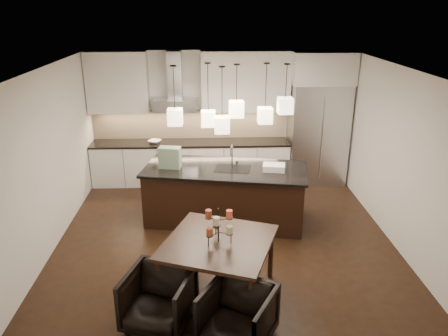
{
  "coord_description": "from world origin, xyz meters",
  "views": [
    {
      "loc": [
        -0.28,
        -6.54,
        3.69
      ],
      "look_at": [
        0.0,
        0.2,
        1.15
      ],
      "focal_mm": 35.0,
      "sensor_mm": 36.0,
      "label": 1
    }
  ],
  "objects_px": {
    "refrigerator": "(318,134)",
    "island_body": "(225,195)",
    "armchair_right": "(238,316)",
    "dining_table": "(219,267)",
    "armchair_left": "(159,299)"
  },
  "relations": [
    {
      "from": "island_body",
      "to": "dining_table",
      "type": "height_order",
      "value": "island_body"
    },
    {
      "from": "refrigerator",
      "to": "armchair_left",
      "type": "xyz_separation_m",
      "value": [
        -2.99,
        -4.52,
        -0.72
      ]
    },
    {
      "from": "refrigerator",
      "to": "armchair_left",
      "type": "height_order",
      "value": "refrigerator"
    },
    {
      "from": "refrigerator",
      "to": "island_body",
      "type": "height_order",
      "value": "refrigerator"
    },
    {
      "from": "island_body",
      "to": "armchair_left",
      "type": "relative_size",
      "value": 3.48
    },
    {
      "from": "refrigerator",
      "to": "island_body",
      "type": "distance_m",
      "value": 2.8
    },
    {
      "from": "refrigerator",
      "to": "armchair_left",
      "type": "relative_size",
      "value": 2.74
    },
    {
      "from": "armchair_left",
      "to": "armchair_right",
      "type": "distance_m",
      "value": 0.99
    },
    {
      "from": "island_body",
      "to": "armchair_right",
      "type": "distance_m",
      "value": 3.07
    },
    {
      "from": "island_body",
      "to": "dining_table",
      "type": "relative_size",
      "value": 2.05
    },
    {
      "from": "refrigerator",
      "to": "dining_table",
      "type": "bearing_deg",
      "value": -119.67
    },
    {
      "from": "refrigerator",
      "to": "dining_table",
      "type": "height_order",
      "value": "refrigerator"
    },
    {
      "from": "armchair_left",
      "to": "dining_table",
      "type": "bearing_deg",
      "value": 55.35
    },
    {
      "from": "armchair_left",
      "to": "armchair_right",
      "type": "height_order",
      "value": "armchair_left"
    },
    {
      "from": "island_body",
      "to": "armchair_right",
      "type": "xyz_separation_m",
      "value": [
        0.01,
        -3.06,
        -0.13
      ]
    }
  ]
}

